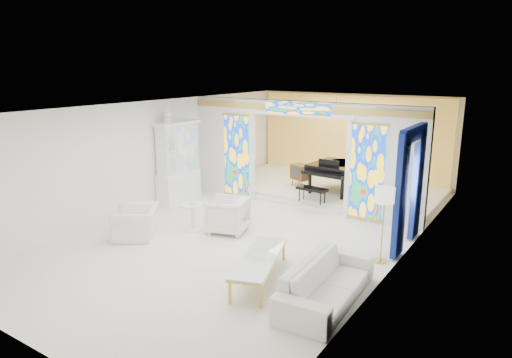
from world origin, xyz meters
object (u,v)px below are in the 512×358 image
Objects in this scene: china_cabinet at (178,163)px; coffee_table at (260,258)px; sofa at (327,282)px; grand_piano at (342,168)px; armchair_left at (136,222)px; armchair_right at (227,215)px; tv_console at (300,172)px.

china_cabinet is 5.70m from coffee_table.
sofa is 6.57m from grand_piano.
sofa is at bearing 49.11° from armchair_left.
armchair_left is 0.45× the size of sofa.
sofa is at bearing -65.03° from grand_piano.
armchair_left is at bearing 82.99° from sofa.
armchair_left is 1.19× the size of armchair_right.
grand_piano is at bearing 117.94° from armchair_left.
sofa is 1.39m from coffee_table.
armchair_right is at bearing -63.97° from tv_console.
china_cabinet reaches higher than armchair_left.
armchair_left is 0.50× the size of coffee_table.
coffee_table is 6.17m from grand_piano.
armchair_left is (1.15, -2.72, -0.81)m from china_cabinet.
armchair_right is at bearing 139.62° from coffee_table.
armchair_right is 0.34× the size of grand_piano.
sofa is at bearing -36.14° from tv_console.
sofa is (6.17, -3.06, -0.82)m from china_cabinet.
armchair_left is 5.02m from sofa.
grand_piano is (-0.93, 6.08, 0.47)m from coffee_table.
armchair_right is (1.58, 1.45, 0.06)m from armchair_left.
armchair_left is at bearing -67.03° from china_cabinet.
tv_console is (-0.27, 4.27, 0.20)m from armchair_right.
tv_console is at bearing 50.52° from china_cabinet.
armchair_right is at bearing 95.35° from armchair_left.
coffee_table is (3.63, -0.29, 0.08)m from armchair_left.
tv_console is (-1.38, -0.07, -0.28)m from grand_piano.
china_cabinet is 2.93× the size of armchair_right.
armchair_right reaches higher than sofa.
coffee_table is (4.78, -3.01, -0.74)m from china_cabinet.
tv_console is at bearing -172.75° from grand_piano.
tv_console is (-3.70, 6.05, 0.27)m from sofa.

